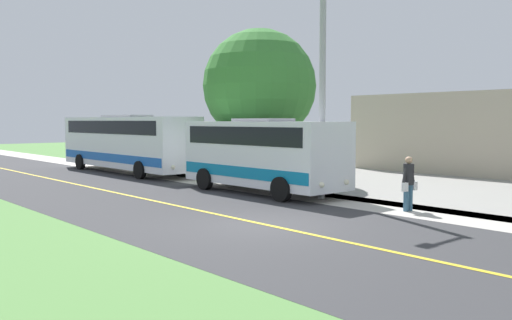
% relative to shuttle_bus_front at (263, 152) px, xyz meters
% --- Properties ---
extents(ground_plane, '(120.00, 120.00, 0.00)m').
position_rel_shuttle_bus_front_xyz_m(ground_plane, '(4.49, 5.14, -1.63)').
color(ground_plane, '#548442').
extents(road_surface, '(8.00, 100.00, 0.01)m').
position_rel_shuttle_bus_front_xyz_m(road_surface, '(4.49, 5.14, -1.63)').
color(road_surface, '#333335').
rests_on(road_surface, ground).
extents(sidewalk, '(2.40, 100.00, 0.01)m').
position_rel_shuttle_bus_front_xyz_m(sidewalk, '(-0.71, 5.14, -1.63)').
color(sidewalk, '#B2ADA3').
rests_on(sidewalk, ground).
extents(road_centre_line, '(0.16, 100.00, 0.00)m').
position_rel_shuttle_bus_front_xyz_m(road_centre_line, '(4.49, 5.14, -1.62)').
color(road_centre_line, gold).
rests_on(road_centre_line, ground).
extents(shuttle_bus_front, '(2.63, 7.56, 2.97)m').
position_rel_shuttle_bus_front_xyz_m(shuttle_bus_front, '(0.00, 0.00, 0.00)').
color(shuttle_bus_front, white).
rests_on(shuttle_bus_front, ground).
extents(transit_bus_rear, '(2.61, 11.50, 3.20)m').
position_rel_shuttle_bus_front_xyz_m(transit_bus_rear, '(0.01, -11.29, 0.12)').
color(transit_bus_rear, white).
rests_on(transit_bus_rear, ground).
extents(pedestrian_with_bags, '(0.72, 0.34, 1.75)m').
position_rel_shuttle_bus_front_xyz_m(pedestrian_with_bags, '(-0.50, 6.40, -0.69)').
color(pedestrian_with_bags, '#335972').
rests_on(pedestrian_with_bags, ground).
extents(street_light_pole, '(1.97, 0.24, 8.55)m').
position_rel_shuttle_bus_front_xyz_m(street_light_pole, '(-0.39, 2.69, 3.05)').
color(street_light_pole, '#9E9EA3').
rests_on(street_light_pole, ground).
extents(tree_curbside, '(5.43, 5.43, 7.26)m').
position_rel_shuttle_bus_front_xyz_m(tree_curbside, '(-2.91, -3.49, 2.90)').
color(tree_curbside, brown).
rests_on(tree_curbside, ground).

